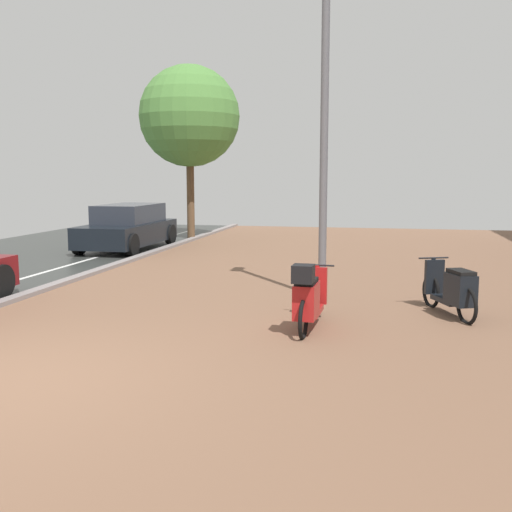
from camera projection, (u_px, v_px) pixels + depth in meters
The scene contains 6 objects.
ground at pixel (128, 395), 6.05m from camera, with size 21.00×40.00×0.13m.
scooter_near at pixel (309, 298), 8.44m from camera, with size 0.52×1.83×1.04m.
scooter_mid at pixel (453, 290), 9.30m from camera, with size 0.82×1.65×0.87m.
parked_car_far at pixel (128, 227), 17.93m from camera, with size 1.78×4.07×1.33m.
lamp_post at pixel (324, 117), 10.32m from camera, with size 0.20×0.52×5.75m.
street_tree at pixel (189, 117), 20.22m from camera, with size 3.41×3.41×5.88m.
Camera 1 is at (3.89, -5.42, 2.19)m, focal length 41.96 mm.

